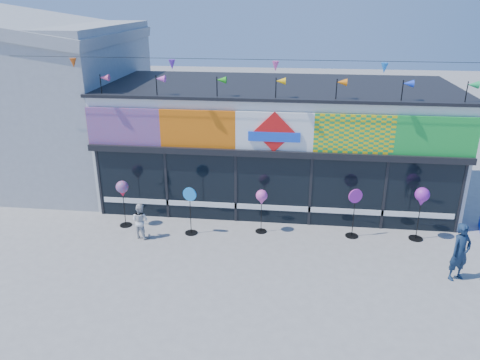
% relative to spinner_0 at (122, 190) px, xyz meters
% --- Properties ---
extents(ground, '(80.00, 80.00, 0.00)m').
position_rel_spinner_0_xyz_m(ground, '(4.72, -2.62, -1.24)').
color(ground, gray).
rests_on(ground, ground).
extents(kite_shop, '(16.00, 5.70, 5.31)m').
position_rel_spinner_0_xyz_m(kite_shop, '(4.72, 3.32, 0.80)').
color(kite_shop, silver).
rests_on(kite_shop, ground).
extents(neighbour_building, '(8.18, 7.20, 6.87)m').
position_rel_spinner_0_xyz_m(neighbour_building, '(-5.28, 4.38, 1.96)').
color(neighbour_building, '#A2A5A7').
rests_on(neighbour_building, ground).
extents(spinner_0, '(0.39, 0.39, 1.55)m').
position_rel_spinner_0_xyz_m(spinner_0, '(0.00, 0.00, 0.00)').
color(spinner_0, black).
rests_on(spinner_0, ground).
extents(spinner_1, '(0.43, 0.40, 1.55)m').
position_rel_spinner_0_xyz_m(spinner_1, '(2.24, -0.28, -0.42)').
color(spinner_1, black).
rests_on(spinner_1, ground).
extents(spinner_2, '(0.36, 0.36, 1.43)m').
position_rel_spinner_0_xyz_m(spinner_2, '(4.41, 0.09, -0.10)').
color(spinner_2, black).
rests_on(spinner_2, ground).
extents(spinner_3, '(0.43, 0.40, 1.58)m').
position_rel_spinner_0_xyz_m(spinner_3, '(7.24, 0.11, -0.41)').
color(spinner_3, black).
rests_on(spinner_3, ground).
extents(spinner_4, '(0.43, 0.43, 1.70)m').
position_rel_spinner_0_xyz_m(spinner_4, '(9.18, 0.17, 0.12)').
color(spinner_4, black).
rests_on(spinner_4, ground).
extents(adult_man, '(0.69, 0.60, 1.59)m').
position_rel_spinner_0_xyz_m(adult_man, '(9.73, -1.95, -0.45)').
color(adult_man, '#152742').
rests_on(adult_man, ground).
extents(child, '(0.62, 0.47, 1.13)m').
position_rel_spinner_0_xyz_m(child, '(0.76, -0.72, -0.68)').
color(child, silver).
rests_on(child, ground).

